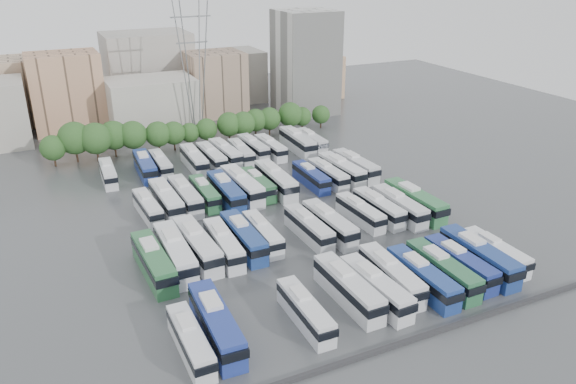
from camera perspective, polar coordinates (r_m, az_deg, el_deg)
name	(u,v)px	position (r m, az deg, el deg)	size (l,w,h in m)	color
ground	(279,223)	(88.60, -0.88, -3.12)	(220.00, 220.00, 0.00)	#424447
parapet	(405,342)	(64.37, 11.84, -14.70)	(56.00, 0.50, 0.50)	#2D2D30
tree_line	(181,129)	(123.13, -10.77, 6.27)	(64.99, 7.97, 8.38)	black
city_buildings	(135,87)	(149.74, -15.30, 10.28)	(102.00, 35.00, 20.00)	#9E998E
apartment_tower	(306,63)	(148.79, 1.79, 13.01)	(14.00, 14.00, 26.00)	silver
electricity_pylon	(193,54)	(128.85, -9.64, 13.68)	(9.00, 6.91, 33.83)	slate
bus_r0_s0	(191,341)	(61.75, -9.87, -14.68)	(2.42, 11.07, 3.47)	silver
bus_r0_s1	(216,323)	(63.22, -7.31, -13.09)	(3.32, 13.40, 4.18)	navy
bus_r0_s4	(305,311)	(65.24, 1.77, -11.96)	(2.59, 11.17, 3.49)	silver
bus_r0_s6	(348,288)	(69.07, 6.13, -9.64)	(2.94, 12.80, 4.01)	silver
bus_r0_s7	(375,287)	(69.69, 8.88, -9.54)	(3.19, 12.45, 3.88)	silver
bus_r0_s8	(391,275)	(72.49, 10.43, -8.27)	(3.24, 12.38, 3.85)	silver
bus_r0_s9	(422,277)	(72.83, 13.48, -8.40)	(2.77, 12.33, 3.86)	navy
bus_r0_s10	(442,270)	(74.98, 15.41, -7.62)	(2.81, 12.47, 3.91)	#2A633F
bus_r0_s11	(460,263)	(77.18, 17.07, -6.94)	(2.81, 12.04, 3.77)	navy
bus_r0_s12	(479,256)	(79.26, 18.82, -6.18)	(3.11, 13.34, 4.17)	navy
bus_r0_s13	(496,252)	(81.80, 20.35, -5.73)	(2.45, 11.05, 3.46)	silver
bus_r1_s0	(154,262)	(75.86, -13.50, -6.91)	(3.34, 13.33, 4.15)	#2C683B
bus_r1_s1	(175,252)	(77.31, -11.39, -6.04)	(3.17, 13.69, 4.28)	silver
bus_r1_s2	(197,245)	(78.71, -9.21, -5.33)	(3.49, 13.58, 4.23)	silver
bus_r1_s3	(224,244)	(78.89, -6.55, -5.28)	(3.03, 12.11, 3.77)	white
bus_r1_s4	(243,237)	(80.38, -4.56, -4.55)	(2.76, 12.65, 3.97)	navy
bus_r1_s5	(263,233)	(81.73, -2.60, -4.19)	(2.61, 11.14, 3.48)	white
bus_r1_s7	(309,227)	(83.13, 2.12, -3.61)	(2.77, 11.76, 3.68)	silver
bus_r1_s8	(329,223)	(84.26, 4.22, -3.19)	(3.13, 12.52, 3.90)	silver
bus_r1_s10	(360,212)	(88.83, 7.34, -2.04)	(2.84, 11.02, 3.43)	silver
bus_r1_s11	(379,208)	(90.56, 9.22, -1.57)	(2.78, 11.66, 3.64)	silver
bus_r1_s12	(399,206)	(91.42, 11.23, -1.40)	(2.71, 12.37, 3.88)	silver
bus_r1_s13	(415,201)	(93.45, 12.75, -0.87)	(3.26, 13.47, 4.20)	#307242
bus_r2_s1	(148,207)	(92.62, -14.04, -1.49)	(2.89, 10.98, 3.41)	silver
bus_r2_s2	(166,200)	(93.94, -12.27, -0.76)	(3.05, 12.88, 4.02)	silver
bus_r2_s3	(185,196)	(94.94, -10.41, -0.36)	(2.91, 12.64, 3.95)	silver
bus_r2_s4	(205,193)	(95.94, -8.45, -0.10)	(2.58, 11.33, 3.55)	#2F6D40
bus_r2_s5	(226,191)	(95.50, -6.32, 0.09)	(3.01, 13.13, 4.11)	navy
bus_r2_s6	(242,185)	(97.47, -4.68, 0.69)	(3.41, 13.65, 4.26)	white
bus_r2_s7	(258,184)	(98.76, -3.07, 0.82)	(2.64, 11.31, 3.54)	#2A6339
bus_r2_s8	(276,180)	(99.50, -1.26, 1.25)	(3.20, 13.60, 4.25)	silver
bus_r2_s10	(311,177)	(101.94, 2.35, 1.57)	(2.52, 11.24, 3.52)	navy
bus_r2_s11	(328,174)	(103.16, 4.07, 1.82)	(2.85, 11.57, 3.61)	silver
bus_r2_s12	(342,169)	(105.11, 5.47, 2.29)	(3.34, 12.84, 4.00)	silver
bus_r2_s13	(355,166)	(107.39, 6.86, 2.68)	(3.28, 12.72, 3.96)	silver
bus_r3_s0	(108,173)	(109.00, -17.81, 1.85)	(2.83, 10.86, 3.38)	silver
bus_r3_s2	(145,166)	(109.95, -14.32, 2.58)	(3.22, 12.51, 3.89)	navy
bus_r3_s3	(161,164)	(110.91, -12.81, 2.80)	(2.54, 11.11, 3.48)	silver
bus_r3_s5	(194,159)	(111.52, -9.52, 3.28)	(2.89, 12.32, 3.85)	silver
bus_r3_s6	(212,157)	(112.55, -7.77, 3.56)	(2.83, 12.05, 3.77)	silver
bus_r3_s7	(225,153)	(114.31, -6.38, 3.96)	(3.30, 12.41, 3.86)	silver
bus_r3_s8	(241,152)	(114.86, -4.79, 4.04)	(3.04, 11.40, 3.54)	silver
bus_r3_s9	(253,147)	(117.59, -3.55, 4.56)	(2.93, 11.70, 3.65)	silver
bus_r3_s10	(271,147)	(117.45, -1.79, 4.56)	(2.79, 11.51, 3.59)	white
bus_r3_s12	(297,141)	(120.15, 0.96, 5.16)	(3.30, 13.53, 4.22)	silver
bus_r3_s13	(311,141)	(121.89, 2.38, 5.25)	(2.68, 11.43, 3.57)	silver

